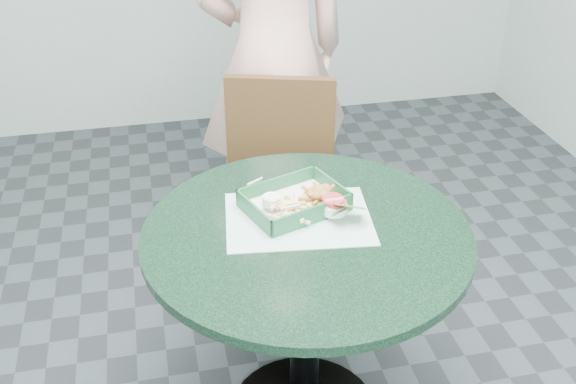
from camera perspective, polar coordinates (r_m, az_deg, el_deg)
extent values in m
cylinder|color=black|center=(2.18, 1.45, -11.76)|extent=(0.10, 0.10, 0.70)
cylinder|color=black|center=(1.95, 1.58, -4.09)|extent=(0.95, 0.95, 0.03)
cube|color=black|center=(2.60, 0.26, -1.74)|extent=(0.42, 0.42, 0.04)
cube|color=black|center=(2.64, -0.64, 5.03)|extent=(0.42, 0.04, 0.46)
cube|color=black|center=(2.57, -2.86, -8.79)|extent=(0.04, 0.04, 0.43)
cube|color=black|center=(2.63, 5.03, -7.68)|extent=(0.04, 0.04, 0.43)
cube|color=black|center=(2.85, -4.13, -4.20)|extent=(0.04, 0.04, 0.43)
cube|color=black|center=(2.91, 2.96, -3.32)|extent=(0.04, 0.04, 0.43)
cube|color=#A3CBC6|center=(1.99, 0.88, -2.72)|extent=(0.46, 0.37, 0.00)
cube|color=#1B5731|center=(2.03, 0.52, -1.74)|extent=(0.28, 0.21, 0.01)
cube|color=white|center=(2.03, 0.52, -1.60)|extent=(0.27, 0.20, 0.00)
cube|color=#1B5731|center=(2.10, -0.08, 0.36)|extent=(0.28, 0.01, 0.05)
cube|color=#1B5731|center=(1.94, 1.19, -2.59)|extent=(0.28, 0.01, 0.05)
cube|color=#1B5731|center=(2.05, 4.30, -0.61)|extent=(0.01, 0.21, 0.05)
cube|color=#1B5731|center=(2.00, -3.35, -1.51)|extent=(0.01, 0.21, 0.05)
cylinder|color=#CAB355|center=(2.01, 2.54, -1.63)|extent=(0.11, 0.11, 0.02)
cylinder|color=white|center=(2.01, -1.56, -0.84)|extent=(0.05, 0.05, 0.03)
cylinder|color=white|center=(2.00, -1.57, -0.46)|extent=(0.05, 0.05, 0.00)
cylinder|color=silver|center=(1.96, 3.36, -2.46)|extent=(0.08, 0.08, 0.03)
torus|color=white|center=(1.95, 3.38, -2.05)|extent=(0.07, 0.07, 0.01)
cylinder|color=#B22B31|center=(1.94, 3.39, -1.83)|extent=(0.07, 0.07, 0.01)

